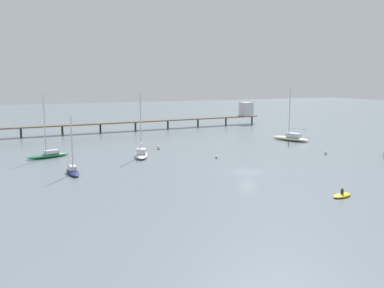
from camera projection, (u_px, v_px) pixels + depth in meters
The scene contains 10 objects.
ground_plane at pixel (247, 172), 64.84m from camera, with size 400.00×400.00×0.00m, color slate.
pier at pixel (182, 117), 123.54m from camera, with size 80.90×8.17×6.81m.
sailboat_white at pixel (141, 153), 77.45m from camera, with size 4.62×8.34×11.75m.
sailboat_green at pixel (49, 154), 76.79m from camera, with size 8.05×4.25×11.37m.
sailboat_cream at pixel (291, 137), 97.97m from camera, with size 5.61×10.16×11.86m.
sailboat_navy at pixel (73, 170), 63.71m from camera, with size 1.54×6.24×8.68m.
dinghy_yellow at pixel (342, 195), 51.30m from camera, with size 3.41×2.21×1.14m.
mooring_buoy_mid at pixel (158, 147), 85.90m from camera, with size 0.79×0.79×0.79m, color silver.
mooring_buoy_near at pixel (216, 157), 76.06m from camera, with size 0.57×0.57×0.57m, color silver.
mooring_buoy_far at pixel (326, 153), 79.97m from camera, with size 0.61×0.61×0.61m, color silver.
Camera 1 is at (-33.86, -54.30, 14.10)m, focal length 39.71 mm.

